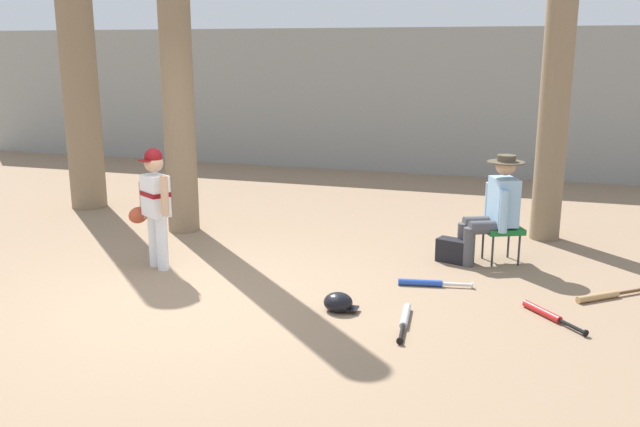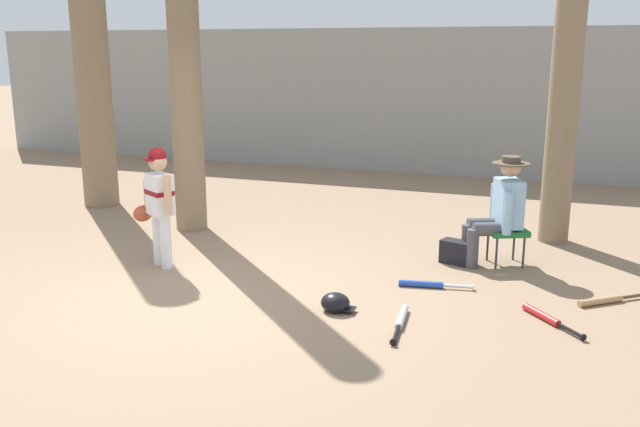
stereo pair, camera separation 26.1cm
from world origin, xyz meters
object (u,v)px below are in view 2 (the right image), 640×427
bat_wood_tan (606,300)px  seated_spectator (499,208)px  tree_near_player (184,44)px  tree_behind_spectator (571,16)px  bat_blue_youth (427,284)px  bat_aluminum_silver (401,320)px  young_ballplayer (158,199)px  tree_far_left (91,52)px  bat_red_barrel (546,317)px  batting_helmet_black (336,303)px  handbag_beside_stool (456,252)px  folding_stool (506,232)px

bat_wood_tan → seated_spectator: bearing=141.5°
tree_near_player → tree_behind_spectator: 4.61m
tree_behind_spectator → bat_blue_youth: 3.63m
tree_near_player → bat_aluminum_silver: (3.33, -2.19, -2.33)m
young_ballplayer → tree_far_left: bearing=137.7°
bat_aluminum_silver → bat_red_barrel: same height
tree_near_player → batting_helmet_black: (2.71, -2.11, -2.29)m
bat_aluminum_silver → bat_blue_youth: bearing=88.2°
tree_behind_spectator → bat_aluminum_silver: tree_behind_spectator is taller
seated_spectator → handbag_beside_stool: (-0.42, -0.12, -0.51)m
tree_behind_spectator → tree_near_player: bearing=-167.4°
bat_wood_tan → batting_helmet_black: batting_helmet_black is taller
batting_helmet_black → handbag_beside_stool: bearing=65.8°
seated_spectator → bat_aluminum_silver: 2.16m
young_ballplayer → seated_spectator: size_ratio=1.09×
young_ballplayer → handbag_beside_stool: (3.02, 1.17, -0.61)m
young_ballplayer → bat_red_barrel: (4.01, -0.21, -0.71)m
bat_wood_tan → batting_helmet_black: bearing=-155.9°
seated_spectator → tree_far_left: 6.24m
handbag_beside_stool → bat_wood_tan: bearing=-26.5°
young_ballplayer → batting_helmet_black: size_ratio=4.13×
bat_blue_youth → bat_wood_tan: (1.66, 0.14, 0.00)m
tree_far_left → bat_wood_tan: bearing=-14.8°
bat_red_barrel → bat_wood_tan: same height
tree_near_player → folding_stool: bearing=-2.4°
handbag_beside_stool → bat_aluminum_silver: 1.88m
bat_red_barrel → batting_helmet_black: batting_helmet_black is taller
bat_blue_youth → bat_wood_tan: 1.66m
folding_stool → handbag_beside_stool: bearing=-162.8°
bat_red_barrel → bat_wood_tan: 0.81m
bat_red_barrel → bat_wood_tan: (0.51, 0.63, 0.00)m
seated_spectator → batting_helmet_black: 2.33m
bat_wood_tan → tree_far_left: bearing=165.2°
young_ballplayer → bat_blue_youth: young_ballplayer is taller
young_ballplayer → bat_red_barrel: bearing=-3.0°
seated_spectator → bat_aluminum_silver: size_ratio=1.52×
tree_far_left → bat_red_barrel: 7.33m
seated_spectator → tree_far_left: bearing=170.5°
folding_stool → bat_blue_youth: bearing=-122.0°
folding_stool → handbag_beside_stool: (-0.51, -0.16, -0.23)m
handbag_beside_stool → batting_helmet_black: handbag_beside_stool is taller
seated_spectator → bat_aluminum_silver: bearing=-106.7°
bat_aluminum_silver → batting_helmet_black: batting_helmet_black is taller
batting_helmet_black → folding_stool: bearing=56.0°
tree_behind_spectator → handbag_beside_stool: size_ratio=17.11×
tree_near_player → bat_red_barrel: tree_near_player is taller
bat_aluminum_silver → bat_wood_tan: (1.69, 1.11, 0.00)m
bat_blue_youth → batting_helmet_black: size_ratio=2.33×
folding_stool → seated_spectator: seated_spectator is taller
bat_red_barrel → batting_helmet_black: 1.85m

